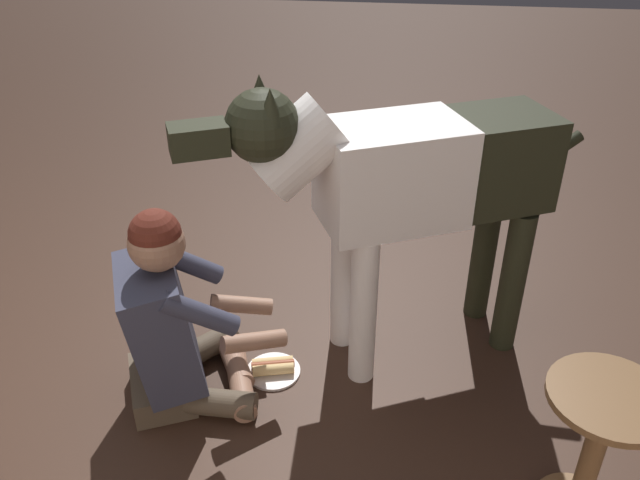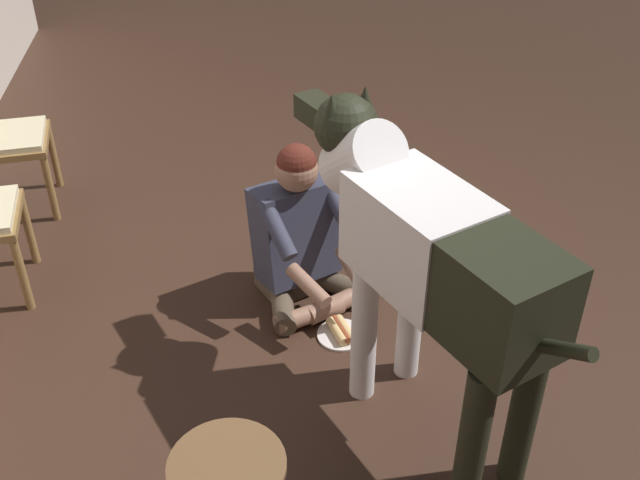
% 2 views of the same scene
% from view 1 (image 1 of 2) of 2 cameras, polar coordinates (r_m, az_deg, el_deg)
% --- Properties ---
extents(ground_plane, '(15.13, 15.13, 0.00)m').
position_cam_1_polar(ground_plane, '(3.16, -11.83, -8.10)').
color(ground_plane, '#392419').
extents(person_sitting_on_floor, '(0.71, 0.62, 0.87)m').
position_cam_1_polar(person_sitting_on_floor, '(2.65, -12.63, -7.21)').
color(person_sitting_on_floor, brown).
rests_on(person_sitting_on_floor, ground).
extents(large_dog, '(1.56, 0.82, 1.30)m').
position_cam_1_polar(large_dog, '(2.59, 7.51, 5.10)').
color(large_dog, white).
rests_on(large_dog, ground).
extents(hot_dog_on_plate, '(0.24, 0.24, 0.06)m').
position_cam_1_polar(hot_dog_on_plate, '(2.90, -4.11, -11.07)').
color(hot_dog_on_plate, white).
rests_on(hot_dog_on_plate, ground).
extents(round_side_table, '(0.38, 0.38, 0.55)m').
position_cam_1_polar(round_side_table, '(2.36, 22.86, -16.23)').
color(round_side_table, brown).
rests_on(round_side_table, ground).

